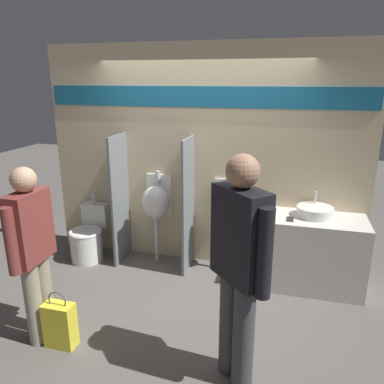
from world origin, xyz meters
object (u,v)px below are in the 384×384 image
object	(u,v)px
person_in_vest	(239,264)
urinal_near_counter	(156,202)
urinal_far	(226,209)
sink_basin	(315,211)
toilet	(88,239)
cell_phone	(290,219)
shopping_bag	(60,325)
person_with_lanyard	(33,249)

from	to	relation	value
person_in_vest	urinal_near_counter	bearing A→B (deg)	-9.03
urinal_far	sink_basin	bearing A→B (deg)	-4.66
urinal_far	person_in_vest	xyz separation A→B (m)	(0.40, -1.74, 0.20)
urinal_near_counter	toilet	distance (m)	1.05
sink_basin	cell_phone	world-z (taller)	sink_basin
urinal_near_counter	urinal_far	world-z (taller)	same
urinal_near_counter	urinal_far	size ratio (longest dim) A/B	1.00
shopping_bag	person_with_lanyard	bearing A→B (deg)	164.94
sink_basin	urinal_far	bearing A→B (deg)	175.34
sink_basin	shopping_bag	distance (m)	2.82
urinal_far	shopping_bag	size ratio (longest dim) A/B	2.19
urinal_near_counter	person_in_vest	bearing A→B (deg)	-53.41
urinal_near_counter	shopping_bag	xyz separation A→B (m)	(-0.26, -1.78, -0.59)
cell_phone	person_with_lanyard	xyz separation A→B (m)	(-2.13, -1.46, 0.06)
person_in_vest	sink_basin	bearing A→B (deg)	-65.77
urinal_far	cell_phone	bearing A→B (deg)	-18.97
cell_phone	person_with_lanyard	size ratio (longest dim) A/B	0.09
sink_basin	cell_phone	distance (m)	0.32
cell_phone	urinal_near_counter	size ratio (longest dim) A/B	0.12
sink_basin	person_with_lanyard	distance (m)	2.89
urinal_near_counter	urinal_far	xyz separation A→B (m)	(0.89, 0.00, 0.00)
urinal_near_counter	shopping_bag	world-z (taller)	urinal_near_counter
urinal_far	person_in_vest	bearing A→B (deg)	-77.02
cell_phone	person_in_vest	xyz separation A→B (m)	(-0.35, -1.48, 0.17)
sink_basin	person_with_lanyard	size ratio (longest dim) A/B	0.25
shopping_bag	cell_phone	bearing A→B (deg)	38.60
cell_phone	sink_basin	bearing A→B (deg)	34.28
toilet	person_in_vest	xyz separation A→B (m)	(2.18, -1.56, 0.72)
cell_phone	toilet	xyz separation A→B (m)	(-2.53, 0.08, -0.56)
urinal_near_counter	person_with_lanyard	distance (m)	1.78
toilet	shopping_bag	bearing A→B (deg)	-68.39
cell_phone	person_in_vest	bearing A→B (deg)	-103.29
cell_phone	urinal_far	distance (m)	0.79
urinal_far	person_with_lanyard	xyz separation A→B (m)	(-1.38, -1.71, 0.09)
person_in_vest	shopping_bag	distance (m)	1.74
sink_basin	urinal_far	distance (m)	1.02
person_with_lanyard	person_in_vest	bearing A→B (deg)	-90.82
person_with_lanyard	shopping_bag	size ratio (longest dim) A/B	2.98
sink_basin	urinal_far	world-z (taller)	urinal_far
toilet	shopping_bag	world-z (taller)	toilet
urinal_far	person_in_vest	size ratio (longest dim) A/B	0.65
cell_phone	toilet	world-z (taller)	cell_phone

